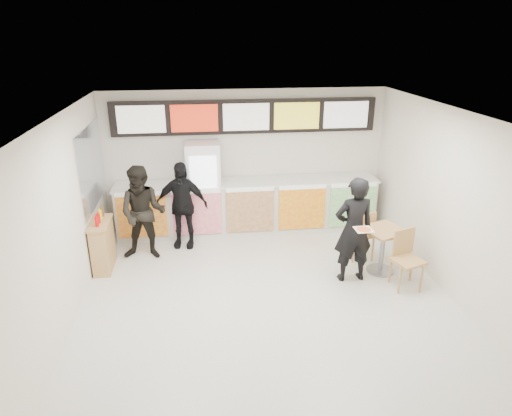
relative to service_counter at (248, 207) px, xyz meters
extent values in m
plane|color=beige|center=(0.00, -3.09, -0.57)|extent=(7.00, 7.00, 0.00)
plane|color=white|center=(0.00, -3.09, 2.43)|extent=(7.00, 7.00, 0.00)
plane|color=silver|center=(0.00, 0.41, 0.93)|extent=(6.00, 0.00, 6.00)
plane|color=silver|center=(-3.00, -3.09, 0.93)|extent=(0.00, 7.00, 7.00)
plane|color=silver|center=(3.00, -3.09, 0.93)|extent=(0.00, 7.00, 7.00)
cube|color=silver|center=(0.00, 0.01, -0.02)|extent=(5.50, 0.70, 1.10)
cube|color=silver|center=(0.00, 0.01, 0.55)|extent=(5.56, 0.76, 0.04)
cube|color=#C84217|center=(-2.20, -0.37, 0.03)|extent=(0.99, 0.02, 0.90)
cube|color=#D02E8B|center=(-1.10, -0.37, 0.03)|extent=(0.99, 0.02, 0.90)
cube|color=brown|center=(0.00, -0.37, 0.03)|extent=(0.99, 0.02, 0.90)
cube|color=yellow|center=(1.10, -0.37, 0.03)|extent=(0.99, 0.02, 0.90)
cube|color=green|center=(2.20, -0.37, 0.03)|extent=(0.99, 0.02, 0.90)
cube|color=black|center=(0.00, 0.33, 1.88)|extent=(5.50, 0.12, 0.70)
cube|color=white|center=(-2.12, 0.26, 1.88)|extent=(0.95, 0.02, 0.55)
cube|color=red|center=(-1.06, 0.26, 1.88)|extent=(0.95, 0.02, 0.55)
cube|color=white|center=(0.00, 0.26, 1.88)|extent=(0.95, 0.02, 0.55)
cube|color=yellow|center=(1.06, 0.26, 1.88)|extent=(0.95, 0.02, 0.55)
cube|color=silver|center=(2.12, 0.26, 1.88)|extent=(0.95, 0.02, 0.55)
cube|color=white|center=(-0.93, 0.03, 0.43)|extent=(0.70, 0.65, 2.00)
cube|color=white|center=(-0.93, -0.31, 0.48)|extent=(0.54, 0.02, 1.50)
cylinder|color=green|center=(-1.14, -0.27, -0.12)|extent=(0.07, 0.07, 0.22)
cylinder|color=#FF5015|center=(-1.00, -0.27, -0.12)|extent=(0.07, 0.07, 0.22)
cylinder|color=red|center=(-0.86, -0.27, -0.12)|extent=(0.07, 0.07, 0.22)
cylinder|color=#172FB3|center=(-0.72, -0.27, -0.12)|extent=(0.07, 0.07, 0.22)
cylinder|color=#FF5015|center=(-1.14, -0.27, 0.26)|extent=(0.07, 0.07, 0.22)
cylinder|color=red|center=(-1.00, -0.27, 0.26)|extent=(0.07, 0.07, 0.22)
cylinder|color=#172FB3|center=(-0.86, -0.27, 0.26)|extent=(0.07, 0.07, 0.22)
cylinder|color=green|center=(-0.72, -0.27, 0.26)|extent=(0.07, 0.07, 0.22)
cylinder|color=red|center=(-1.14, -0.27, 0.64)|extent=(0.07, 0.07, 0.22)
cylinder|color=#172FB3|center=(-1.00, -0.27, 0.64)|extent=(0.07, 0.07, 0.22)
cylinder|color=green|center=(-0.86, -0.27, 0.64)|extent=(0.07, 0.07, 0.22)
cylinder|color=#FF5015|center=(-0.72, -0.27, 0.64)|extent=(0.07, 0.07, 0.22)
cylinder|color=#172FB3|center=(-1.14, -0.27, 1.02)|extent=(0.07, 0.07, 0.22)
cylinder|color=green|center=(-1.00, -0.27, 1.02)|extent=(0.07, 0.07, 0.22)
cylinder|color=#FF5015|center=(-0.86, -0.27, 1.02)|extent=(0.07, 0.07, 0.22)
cylinder|color=red|center=(-0.72, -0.27, 1.02)|extent=(0.07, 0.07, 0.22)
cube|color=#B2B7BF|center=(-2.99, -0.64, 1.18)|extent=(0.01, 2.00, 1.50)
imported|color=black|center=(1.55, -2.28, 0.37)|extent=(0.71, 0.49, 1.88)
imported|color=black|center=(-2.10, -0.98, 0.34)|extent=(0.98, 0.81, 1.83)
imported|color=black|center=(-1.39, -0.54, 0.31)|extent=(1.10, 0.61, 1.76)
cube|color=beige|center=(1.55, -2.73, 0.58)|extent=(0.28, 0.28, 0.01)
cone|color=#CC7233|center=(1.55, -2.73, 0.59)|extent=(0.36, 0.36, 0.02)
cube|color=tan|center=(2.19, -2.10, 0.24)|extent=(0.86, 0.86, 0.04)
cylinder|color=gray|center=(2.19, -2.10, -0.17)|extent=(0.09, 0.09, 0.81)
cylinder|color=gray|center=(2.19, -2.10, -0.56)|extent=(0.49, 0.49, 0.03)
cube|color=tan|center=(2.39, -2.68, -0.07)|extent=(0.60, 0.60, 0.04)
cube|color=tan|center=(2.39, -2.47, 0.19)|extent=(0.43, 0.18, 0.47)
cube|color=tan|center=(1.98, -1.52, -0.07)|extent=(0.60, 0.60, 0.04)
cube|color=tan|center=(1.98, -1.73, 0.19)|extent=(0.43, 0.18, 0.47)
cube|color=tan|center=(-2.82, -1.32, -0.13)|extent=(0.29, 0.78, 0.88)
cube|color=tan|center=(-2.82, -1.32, 0.33)|extent=(0.33, 0.82, 0.04)
cylinder|color=red|center=(-2.82, -1.53, 0.44)|extent=(0.06, 0.06, 0.18)
cylinder|color=red|center=(-2.82, -1.37, 0.44)|extent=(0.06, 0.06, 0.18)
cylinder|color=yellow|center=(-2.82, -1.20, 0.44)|extent=(0.06, 0.06, 0.18)
cylinder|color=brown|center=(-2.82, -1.04, 0.44)|extent=(0.06, 0.06, 0.18)
camera|label=1|loc=(-1.01, -9.11, 3.54)|focal=32.00mm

